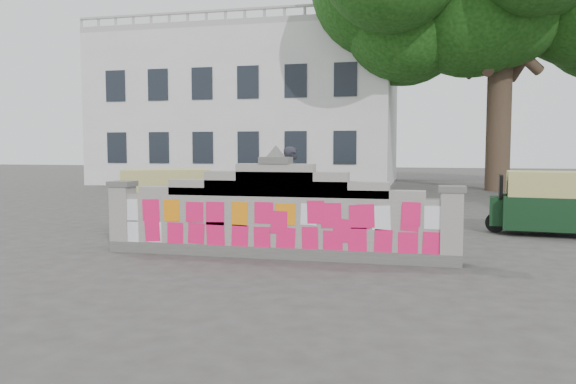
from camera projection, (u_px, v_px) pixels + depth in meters
name	position (u px, v px, depth m)	size (l,w,h in m)	color
ground	(276.00, 257.00, 10.08)	(100.00, 100.00, 0.00)	#383533
parapet_wall	(276.00, 216.00, 10.02)	(6.48, 0.44, 2.01)	#4C4C49
building	(254.00, 113.00, 32.71)	(16.00, 10.00, 8.90)	silver
cyclist_bike	(292.00, 212.00, 12.77)	(0.68, 1.96, 1.03)	black
cyclist_rider	(292.00, 196.00, 12.74)	(0.64, 0.42, 1.74)	#22222A
pedestrian	(293.00, 200.00, 13.08)	(0.72, 0.56, 1.49)	green
rickshaw_left	(170.00, 198.00, 13.71)	(2.69, 1.94, 1.45)	black
rickshaw_right	(552.00, 202.00, 12.63)	(2.64, 1.42, 1.43)	black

